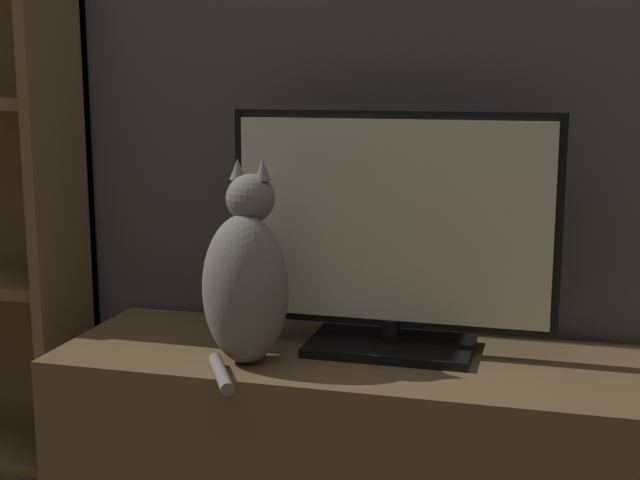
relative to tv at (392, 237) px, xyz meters
The scene contains 3 objects.
tv_stand 0.47m from the tv, 139.82° to the right, with size 1.38×0.48×0.40m.
tv is the anchor object (origin of this frame).
cat 0.34m from the tv, 150.19° to the right, with size 0.21×0.31×0.45m.
Camera 1 is at (0.42, -0.95, 1.04)m, focal length 50.00 mm.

